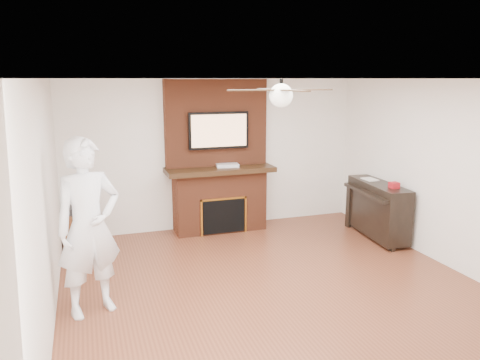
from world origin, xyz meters
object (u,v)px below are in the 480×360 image
object	(u,v)px
fireplace	(218,171)
side_table	(82,227)
piano	(377,208)
person	(89,227)

from	to	relation	value
fireplace	side_table	world-z (taller)	fireplace
fireplace	side_table	bearing A→B (deg)	-178.25
side_table	piano	xyz separation A→B (m)	(4.48, -1.16, 0.20)
side_table	person	bearing A→B (deg)	-82.89
fireplace	piano	bearing A→B (deg)	-28.18
fireplace	person	distance (m)	3.15
fireplace	piano	size ratio (longest dim) A/B	1.79
side_table	piano	size ratio (longest dim) A/B	0.43
fireplace	side_table	distance (m)	2.32
fireplace	person	world-z (taller)	fireplace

